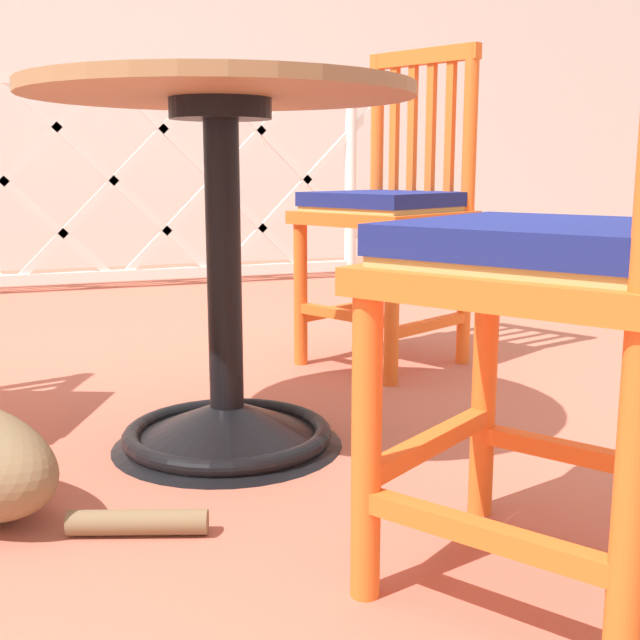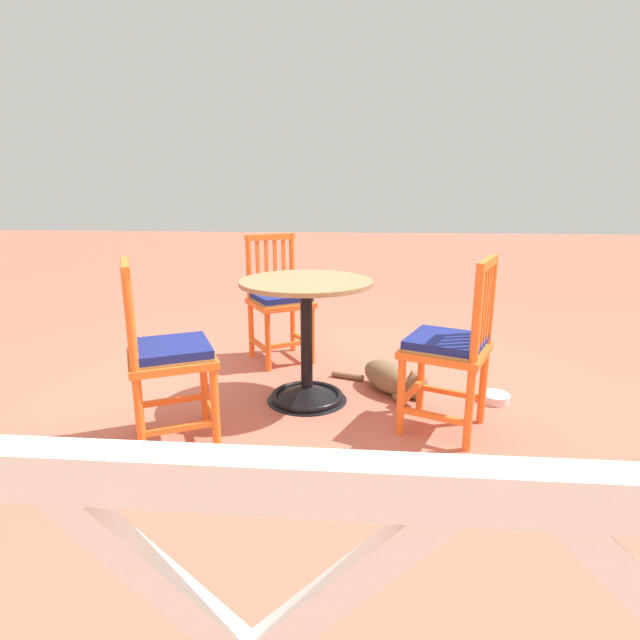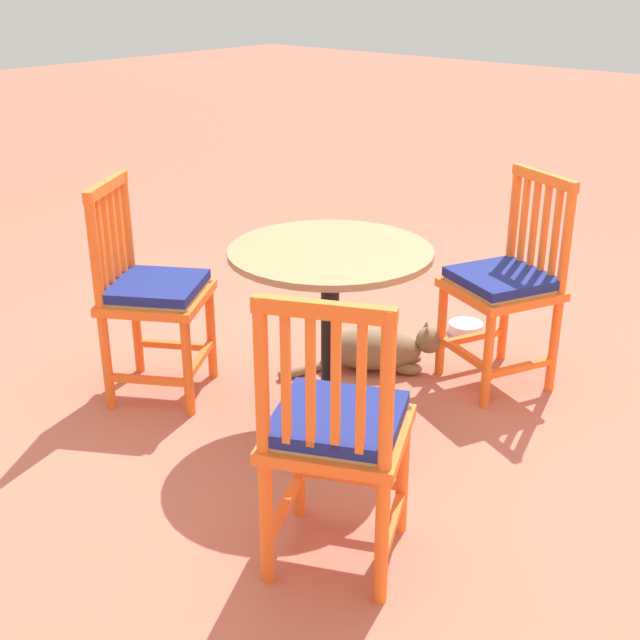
# 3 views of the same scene
# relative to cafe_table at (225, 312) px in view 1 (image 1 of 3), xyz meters

# --- Properties ---
(ground_plane) EXTENTS (24.00, 24.00, 0.00)m
(ground_plane) POSITION_rel_cafe_table_xyz_m (0.05, 0.03, -0.28)
(ground_plane) COLOR #BC604C
(building_wall_backdrop) EXTENTS (10.00, 0.20, 2.80)m
(building_wall_backdrop) POSITION_rel_cafe_table_xyz_m (0.05, 3.35, 1.12)
(building_wall_backdrop) COLOR white
(building_wall_backdrop) RESTS_ON ground_plane
(lattice_fence_panel) EXTENTS (3.83, 0.06, 1.02)m
(lattice_fence_panel) POSITION_rel_cafe_table_xyz_m (-0.45, 2.37, 0.23)
(lattice_fence_panel) COLOR white
(lattice_fence_panel) RESTS_ON ground_plane
(cafe_table) EXTENTS (0.76, 0.76, 0.73)m
(cafe_table) POSITION_rel_cafe_table_xyz_m (0.00, 0.00, 0.00)
(cafe_table) COLOR black
(cafe_table) RESTS_ON ground_plane
(orange_chair_near_fence) EXTENTS (0.54, 0.54, 0.91)m
(orange_chair_near_fence) POSITION_rel_cafe_table_xyz_m (0.62, 0.55, 0.16)
(orange_chair_near_fence) COLOR orange
(orange_chair_near_fence) RESTS_ON ground_plane
(orange_chair_facing_out) EXTENTS (0.55, 0.55, 0.91)m
(orange_chair_facing_out) POSITION_rel_cafe_table_xyz_m (0.28, -0.72, 0.16)
(orange_chair_facing_out) COLOR orange
(orange_chair_facing_out) RESTS_ON ground_plane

